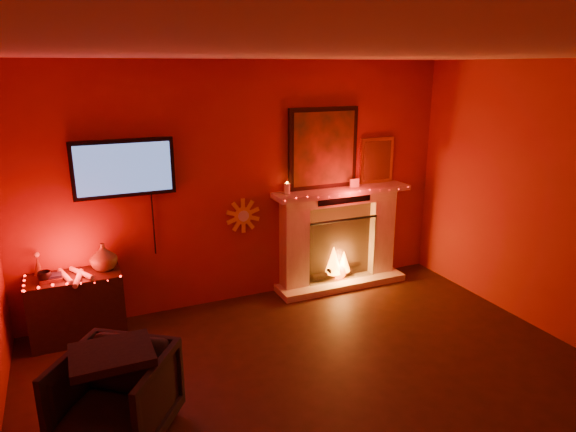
# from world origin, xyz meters

# --- Properties ---
(room) EXTENTS (5.00, 5.00, 5.00)m
(room) POSITION_xyz_m (0.00, 0.00, 1.35)
(room) COLOR black
(room) RESTS_ON ground
(floor) EXTENTS (5.00, 5.00, 0.00)m
(floor) POSITION_xyz_m (0.00, 0.00, 0.00)
(floor) COLOR black
(floor) RESTS_ON ground
(fireplace) EXTENTS (1.72, 0.40, 2.18)m
(fireplace) POSITION_xyz_m (1.14, 2.39, 0.72)
(fireplace) COLOR silver
(fireplace) RESTS_ON floor
(tv) EXTENTS (1.00, 0.07, 1.24)m
(tv) POSITION_xyz_m (-1.30, 2.45, 1.65)
(tv) COLOR black
(tv) RESTS_ON room
(sunburst_clock) EXTENTS (0.40, 0.03, 0.40)m
(sunburst_clock) POSITION_xyz_m (-0.05, 2.48, 1.00)
(sunburst_clock) COLOR yellow
(sunburst_clock) RESTS_ON room
(console_table) EXTENTS (0.88, 0.56, 0.94)m
(console_table) POSITION_xyz_m (-1.87, 2.26, 0.38)
(console_table) COLOR black
(console_table) RESTS_ON floor
(armchair) EXTENTS (1.03, 1.04, 0.68)m
(armchair) POSITION_xyz_m (-1.69, 0.59, 0.34)
(armchair) COLOR black
(armchair) RESTS_ON floor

